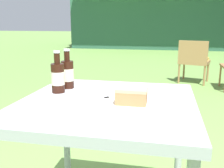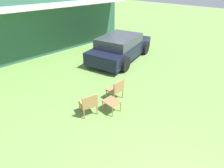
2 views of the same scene
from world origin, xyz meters
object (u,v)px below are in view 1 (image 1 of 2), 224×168
Objects in this scene: cola_bottle_near at (68,73)px; cola_bottle_far at (58,77)px; cake_on_plate at (128,100)px; wicker_chair_cushioned at (194,59)px; patio_table at (107,118)px.

cola_bottle_near and cola_bottle_far have the same top height.
cake_on_plate is 1.19× the size of cola_bottle_near.
cake_on_plate is 0.42m from cola_bottle_near.
cola_bottle_near is (-0.98, -3.61, 0.38)m from wicker_chair_cushioned.
cola_bottle_far is (-0.26, 0.08, 0.16)m from patio_table.
wicker_chair_cushioned is at bearing 75.03° from cola_bottle_far.
cola_bottle_far reaches higher than patio_table.
cake_on_plate is at bearing -20.90° from cola_bottle_far.
cola_bottle_near is 0.09m from cola_bottle_far.
wicker_chair_cushioned is at bearing 80.71° from cake_on_plate.
cola_bottle_far is (-0.36, 0.14, 0.05)m from cake_on_plate.
cola_bottle_far reaches higher than wicker_chair_cushioned.
cake_on_plate is at bearing -29.23° from patio_table.
wicker_chair_cushioned is at bearing 79.12° from patio_table.
patio_table is 3.16× the size of cake_on_plate.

